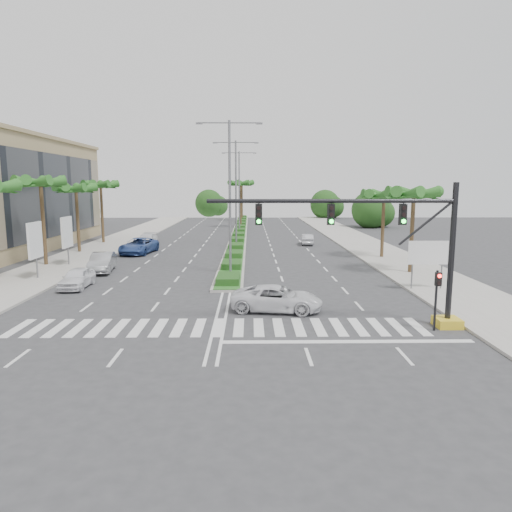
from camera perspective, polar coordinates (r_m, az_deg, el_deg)
The scene contains 26 objects.
ground at distance 23.18m, azimuth -4.67°, elevation -8.90°, with size 160.00×160.00×0.00m, color #333335.
footpath_right at distance 44.73m, azimuth 16.99°, elevation -0.56°, with size 6.00×120.00×0.15m, color gray.
footpath_left at distance 45.78m, azimuth -22.25°, elevation -0.62°, with size 6.00×120.00×0.15m, color gray.
median at distance 67.41m, azimuth -2.10°, elevation 2.87°, with size 2.20×75.00×0.20m, color gray.
median_grass at distance 67.39m, azimuth -2.10°, elevation 2.97°, with size 1.80×75.00×0.04m, color #276021.
signal_gantry at distance 23.61m, azimuth 18.28°, elevation -0.37°, with size 12.60×1.20×7.20m.
pedestrian_signal at distance 23.71m, azimuth 21.69°, elevation -3.99°, with size 0.28×0.36×3.00m.
direction_sign at distance 32.63m, azimuth 20.69°, elevation 0.14°, with size 2.70×0.11×3.40m.
billboard_near at distance 37.85m, azimuth -25.90°, elevation 1.72°, with size 0.18×2.10×4.35m.
billboard_far at distance 43.33m, azimuth -22.56°, elevation 2.72°, with size 0.18×2.10×4.35m.
palm_left_mid at distance 43.92m, azimuth -25.33°, elevation 8.00°, with size 4.57×4.68×7.95m.
palm_left_far at distance 51.32m, azimuth -21.58°, elevation 7.57°, with size 4.57×4.68×7.35m.
palm_left_end at distance 58.87m, azimuth -18.84°, elevation 8.17°, with size 4.57×4.68×7.75m.
palm_right_near at distance 38.29m, azimuth 19.12°, elevation 7.06°, with size 4.57×4.68×7.05m.
palm_right_far at distance 45.90m, azimuth 15.72°, elevation 7.06°, with size 4.57×4.68×6.75m.
palm_median_a at distance 77.05m, azimuth -1.96°, elevation 8.87°, with size 4.57×4.68×8.05m.
palm_median_b at distance 92.04m, azimuth -1.76°, elevation 8.86°, with size 4.57×4.68×8.05m.
streetlight_near at distance 36.06m, azimuth -3.30°, elevation 8.41°, with size 5.10×0.25×12.00m.
streetlight_mid at distance 52.05m, azimuth -2.52°, elevation 8.52°, with size 5.10×0.25×12.00m.
streetlight_far at distance 68.05m, azimuth -2.11°, elevation 8.58°, with size 5.10×0.25×12.00m.
car_parked_a at distance 34.04m, azimuth -21.47°, elevation -2.57°, with size 1.63×4.05×1.38m, color white.
car_parked_b at distance 39.64m, azimuth -18.67°, elevation -0.75°, with size 1.67×4.78×1.57m, color #9D9EA1.
car_parked_c at distance 49.18m, azimuth -14.44°, elevation 1.24°, with size 2.70×5.86×1.63m, color #2E4A8D.
car_parked_d at distance 55.00m, azimuth -13.50°, elevation 1.95°, with size 2.03×4.99×1.45m, color silver.
car_crossing at distance 25.94m, azimuth 2.62°, elevation -5.32°, with size 2.38×5.15×1.43m, color white.
car_right at distance 55.36m, azimuth 6.43°, elevation 2.09°, with size 1.35×3.86×1.27m, color #B4B5BA.
Camera 1 is at (1.57, -22.03, 7.02)m, focal length 32.00 mm.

